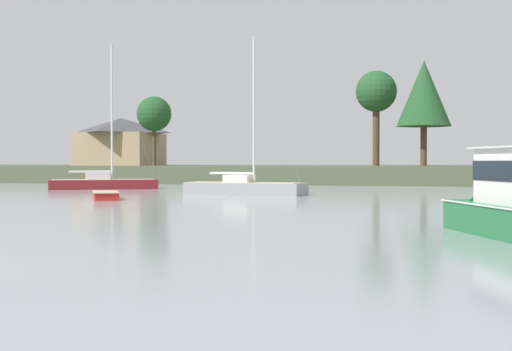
# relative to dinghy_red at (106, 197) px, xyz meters

# --- Properties ---
(far_shore_bank) EXTENTS (213.72, 41.14, 1.94)m
(far_shore_bank) POSITION_rel_dinghy_red_xyz_m (8.82, 50.63, 0.79)
(far_shore_bank) COLOR #4C563D
(far_shore_bank) RESTS_ON ground
(dinghy_red) EXTENTS (3.29, 4.24, 0.72)m
(dinghy_red) POSITION_rel_dinghy_red_xyz_m (0.00, 0.00, 0.00)
(dinghy_red) COLOR #B2231E
(dinghy_red) RESTS_ON ground
(sailboat_maroon) EXTENTS (9.55, 6.85, 13.75)m
(sailboat_maroon) POSITION_rel_dinghy_red_xyz_m (-7.95, 16.08, 0.11)
(sailboat_maroon) COLOR maroon
(sailboat_maroon) RESTS_ON ground
(sailboat_grey) EXTENTS (9.56, 4.11, 12.47)m
(sailboat_grey) POSITION_rel_dinghy_red_xyz_m (7.20, 8.80, 0.09)
(sailboat_grey) COLOR gray
(sailboat_grey) RESTS_ON ground
(mooring_buoy_red) EXTENTS (0.36, 0.36, 0.41)m
(mooring_buoy_red) POSITION_rel_dinghy_red_xyz_m (2.69, 19.24, -0.11)
(mooring_buoy_red) COLOR red
(mooring_buoy_red) RESTS_ON ground
(shore_tree_left) EXTENTS (4.49, 4.49, 8.94)m
(shore_tree_left) POSITION_rel_dinghy_red_xyz_m (-13.88, 43.19, 8.40)
(shore_tree_left) COLOR brown
(shore_tree_left) RESTS_ON far_shore_bank
(shore_tree_left_mid) EXTENTS (5.14, 5.14, 11.91)m
(shore_tree_left_mid) POSITION_rel_dinghy_red_xyz_m (14.16, 47.30, 10.88)
(shore_tree_left_mid) COLOR brown
(shore_tree_left_mid) RESTS_ON far_shore_bank
(shore_tree_center_right) EXTENTS (6.40, 6.40, 12.56)m
(shore_tree_center_right) POSITION_rel_dinghy_red_xyz_m (20.01, 43.89, 10.35)
(shore_tree_center_right) COLOR brown
(shore_tree_center_right) RESTS_ON far_shore_bank
(cottage_near_water) EXTENTS (10.82, 10.73, 6.64)m
(cottage_near_water) POSITION_rel_dinghy_red_xyz_m (-21.57, 49.72, 5.20)
(cottage_near_water) COLOR tan
(cottage_near_water) RESTS_ON far_shore_bank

